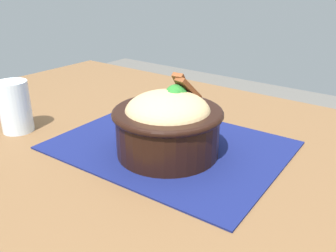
{
  "coord_description": "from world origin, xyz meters",
  "views": [
    {
      "loc": [
        -0.33,
        0.44,
        1.04
      ],
      "look_at": [
        0.01,
        -0.0,
        0.8
      ],
      "focal_mm": 38.16,
      "sensor_mm": 36.0,
      "label": 1
    }
  ],
  "objects": [
    {
      "name": "placemat",
      "position": [
        0.03,
        -0.03,
        0.75
      ],
      "size": [
        0.41,
        0.32,
        0.0
      ],
      "primitive_type": "cube",
      "rotation": [
        0.0,
        0.0,
        0.04
      ],
      "color": "#11194C",
      "rests_on": "table"
    },
    {
      "name": "bowl",
      "position": [
        0.01,
        -0.0,
        0.81
      ],
      "size": [
        0.2,
        0.2,
        0.14
      ],
      "color": "black",
      "rests_on": "placemat"
    },
    {
      "name": "table",
      "position": [
        0.0,
        0.0,
        0.69
      ],
      "size": [
        1.36,
        0.83,
        0.75
      ],
      "color": "brown",
      "rests_on": "ground_plane"
    },
    {
      "name": "fork",
      "position": [
        0.1,
        -0.05,
        0.75
      ],
      "size": [
        0.04,
        0.12,
        0.0
      ],
      "color": "silver",
      "rests_on": "placemat"
    },
    {
      "name": "drinking_glass",
      "position": [
        0.31,
        0.1,
        0.79
      ],
      "size": [
        0.06,
        0.06,
        0.1
      ],
      "color": "silver",
      "rests_on": "table"
    }
  ]
}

